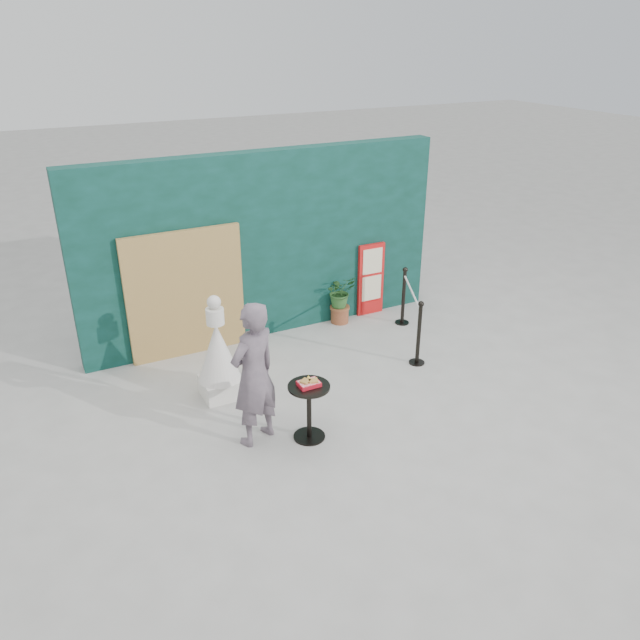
{
  "coord_description": "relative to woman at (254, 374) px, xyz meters",
  "views": [
    {
      "loc": [
        -3.54,
        -5.75,
        4.66
      ],
      "look_at": [
        0.0,
        1.2,
        1.0
      ],
      "focal_mm": 35.0,
      "sensor_mm": 36.0,
      "label": 1
    }
  ],
  "objects": [
    {
      "name": "ground",
      "position": [
        1.32,
        -0.34,
        -0.93
      ],
      "size": [
        60.0,
        60.0,
        0.0
      ],
      "primitive_type": "plane",
      "color": "#ADAAA5",
      "rests_on": "ground"
    },
    {
      "name": "back_wall",
      "position": [
        1.32,
        2.81,
        0.57
      ],
      "size": [
        6.0,
        0.3,
        3.0
      ],
      "primitive_type": "cube",
      "color": "#0A2F25",
      "rests_on": "ground"
    },
    {
      "name": "bamboo_fence",
      "position": [
        -0.08,
        2.6,
        0.07
      ],
      "size": [
        1.8,
        0.08,
        2.0
      ],
      "primitive_type": "cube",
      "color": "tan",
      "rests_on": "ground"
    },
    {
      "name": "woman",
      "position": [
        0.0,
        0.0,
        0.0
      ],
      "size": [
        0.8,
        0.67,
        1.86
      ],
      "primitive_type": "imported",
      "rotation": [
        0.0,
        0.0,
        3.54
      ],
      "color": "slate",
      "rests_on": "ground"
    },
    {
      "name": "menu_board",
      "position": [
        3.22,
        2.62,
        -0.28
      ],
      "size": [
        0.5,
        0.07,
        1.3
      ],
      "color": "red",
      "rests_on": "ground"
    },
    {
      "name": "statue",
      "position": [
        -0.07,
        1.18,
        -0.31
      ],
      "size": [
        0.59,
        0.59,
        1.51
      ],
      "color": "white",
      "rests_on": "ground"
    },
    {
      "name": "cafe_table",
      "position": [
        0.6,
        -0.26,
        -0.43
      ],
      "size": [
        0.52,
        0.52,
        0.75
      ],
      "color": "black",
      "rests_on": "ground"
    },
    {
      "name": "food_basket",
      "position": [
        0.6,
        -0.26,
        -0.14
      ],
      "size": [
        0.26,
        0.19,
        0.11
      ],
      "color": "red",
      "rests_on": "cafe_table"
    },
    {
      "name": "planter",
      "position": [
        2.56,
        2.53,
        -0.43
      ],
      "size": [
        0.51,
        0.44,
        0.86
      ],
      "color": "brown",
      "rests_on": "ground"
    },
    {
      "name": "stanchion_barrier",
      "position": [
        3.21,
        1.35,
        -0.43
      ],
      "size": [
        0.84,
        1.54,
        1.03
      ],
      "color": "black",
      "rests_on": "ground"
    }
  ]
}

